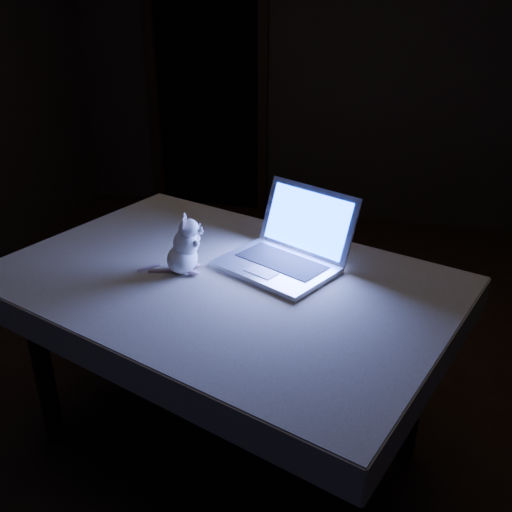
% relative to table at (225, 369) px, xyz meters
% --- Properties ---
extents(floor, '(5.00, 5.00, 0.00)m').
position_rel_table_xyz_m(floor, '(0.06, 0.40, -0.42)').
color(floor, black).
rests_on(floor, ground).
extents(back_wall, '(4.50, 0.04, 2.60)m').
position_rel_table_xyz_m(back_wall, '(0.06, 2.90, 0.88)').
color(back_wall, black).
rests_on(back_wall, ground).
extents(doorway, '(1.06, 0.36, 2.13)m').
position_rel_table_xyz_m(doorway, '(-1.04, 2.90, 0.64)').
color(doorway, black).
rests_on(doorway, back_wall).
extents(table, '(1.82, 1.48, 0.84)m').
position_rel_table_xyz_m(table, '(0.00, 0.00, 0.00)').
color(table, black).
rests_on(table, floor).
extents(tablecloth, '(1.94, 1.54, 0.12)m').
position_rel_table_xyz_m(tablecloth, '(-0.07, 0.04, 0.37)').
color(tablecloth, beige).
rests_on(tablecloth, table).
extents(laptop, '(0.56, 0.53, 0.29)m').
position_rel_table_xyz_m(laptop, '(0.18, 0.11, 0.58)').
color(laptop, silver).
rests_on(laptop, tablecloth).
extents(plush_mouse, '(0.22, 0.22, 0.23)m').
position_rel_table_xyz_m(plush_mouse, '(-0.16, 0.00, 0.55)').
color(plush_mouse, white).
rests_on(plush_mouse, tablecloth).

